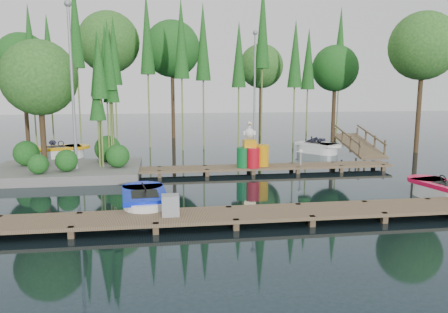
{
  "coord_description": "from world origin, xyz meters",
  "views": [
    {
      "loc": [
        -1.97,
        -16.32,
        3.89
      ],
      "look_at": [
        0.5,
        0.5,
        1.1
      ],
      "focal_mm": 35.0,
      "sensor_mm": 36.0,
      "label": 1
    }
  ],
  "objects": [
    {
      "name": "boat_blue",
      "position": [
        -2.51,
        -2.9,
        0.28
      ],
      "size": [
        1.57,
        3.03,
        0.98
      ],
      "rotation": [
        0.0,
        0.0,
        0.09
      ],
      "color": "white",
      "rests_on": "ground"
    },
    {
      "name": "lamp_rear",
      "position": [
        4.0,
        11.0,
        4.26
      ],
      "size": [
        0.3,
        0.3,
        7.25
      ],
      "color": "gray",
      "rests_on": "ground"
    },
    {
      "name": "utility_cabinet",
      "position": [
        -1.74,
        -4.5,
        0.59
      ],
      "size": [
        0.48,
        0.41,
        0.59
      ],
      "primitive_type": "cube",
      "color": "gray",
      "rests_on": "near_dock"
    },
    {
      "name": "seagull_post",
      "position": [
        4.31,
        2.5,
        0.78
      ],
      "size": [
        0.44,
        0.24,
        0.71
      ],
      "color": "gray",
      "rests_on": "far_dock"
    },
    {
      "name": "lamp_island",
      "position": [
        -5.5,
        2.5,
        4.26
      ],
      "size": [
        0.3,
        0.3,
        7.25
      ],
      "color": "gray",
      "rests_on": "ground"
    },
    {
      "name": "island",
      "position": [
        -6.3,
        3.29,
        3.18
      ],
      "size": [
        6.2,
        4.2,
        6.75
      ],
      "color": "slate",
      "rests_on": "ground"
    },
    {
      "name": "tree_screen",
      "position": [
        -2.04,
        10.6,
        6.12
      ],
      "size": [
        34.42,
        18.53,
        10.31
      ],
      "color": "#3F2D1B",
      "rests_on": "ground"
    },
    {
      "name": "ground_plane",
      "position": [
        0.0,
        0.0,
        0.0
      ],
      "size": [
        90.0,
        90.0,
        0.0
      ],
      "primitive_type": "plane",
      "color": "#1A2930"
    },
    {
      "name": "yellow_barrel",
      "position": [
        2.5,
        2.5,
        0.78
      ],
      "size": [
        0.64,
        0.64,
        0.96
      ],
      "primitive_type": "cylinder",
      "color": "orange",
      "rests_on": "far_dock"
    },
    {
      "name": "boat_white_far",
      "position": [
        7.03,
        7.59,
        0.3
      ],
      "size": [
        2.72,
        3.03,
        1.34
      ],
      "rotation": [
        0.0,
        0.0,
        -0.23
      ],
      "color": "white",
      "rests_on": "ground"
    },
    {
      "name": "boat_red",
      "position": [
        7.65,
        -2.97,
        0.27
      ],
      "size": [
        1.78,
        2.95,
        0.93
      ],
      "rotation": [
        0.0,
        0.0,
        0.21
      ],
      "color": "white",
      "rests_on": "ground"
    },
    {
      "name": "ramp",
      "position": [
        9.0,
        6.5,
        0.59
      ],
      "size": [
        1.5,
        3.94,
        1.49
      ],
      "color": "brown",
      "rests_on": "ground"
    },
    {
      "name": "near_dock",
      "position": [
        0.0,
        -4.5,
        0.23
      ],
      "size": [
        18.0,
        1.5,
        0.5
      ],
      "color": "brown",
      "rests_on": "ground"
    },
    {
      "name": "drum_cluster",
      "position": [
        1.94,
        2.35,
        0.89
      ],
      "size": [
        1.17,
        1.07,
        2.01
      ],
      "color": "#0B6729",
      "rests_on": "far_dock"
    },
    {
      "name": "boat_yellow_far",
      "position": [
        -7.39,
        7.92,
        0.32
      ],
      "size": [
        3.28,
        2.18,
        1.51
      ],
      "rotation": [
        0.0,
        0.0,
        -0.05
      ],
      "color": "white",
      "rests_on": "ground"
    },
    {
      "name": "far_dock",
      "position": [
        1.0,
        2.5,
        0.23
      ],
      "size": [
        15.0,
        1.2,
        0.5
      ],
      "color": "brown",
      "rests_on": "ground"
    }
  ]
}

